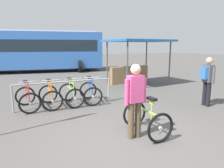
# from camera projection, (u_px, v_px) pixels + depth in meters

# --- Properties ---
(ground_plane) EXTENTS (80.00, 80.00, 0.00)m
(ground_plane) POSITION_uv_depth(u_px,v_px,m) (130.00, 141.00, 4.42)
(ground_plane) COLOR #514F4C
(bike_rack_rail) EXTENTS (3.20, 0.27, 0.88)m
(bike_rack_rail) POSITION_uv_depth(u_px,v_px,m) (65.00, 87.00, 6.75)
(bike_rack_rail) COLOR #99999E
(bike_rack_rail) RESTS_ON ground
(racked_bike_red) EXTENTS (0.70, 1.13, 0.97)m
(racked_bike_red) POSITION_uv_depth(u_px,v_px,m) (27.00, 98.00, 6.50)
(racked_bike_red) COLOR black
(racked_bike_red) RESTS_ON ground
(racked_bike_orange) EXTENTS (0.72, 1.12, 0.97)m
(racked_bike_orange) POSITION_uv_depth(u_px,v_px,m) (50.00, 96.00, 6.78)
(racked_bike_orange) COLOR black
(racked_bike_orange) RESTS_ON ground
(racked_bike_lime) EXTENTS (0.71, 1.13, 0.97)m
(racked_bike_lime) POSITION_uv_depth(u_px,v_px,m) (71.00, 94.00, 7.06)
(racked_bike_lime) COLOR black
(racked_bike_lime) RESTS_ON ground
(racked_bike_blue) EXTENTS (0.88, 1.22, 0.97)m
(racked_bike_blue) POSITION_uv_depth(u_px,v_px,m) (90.00, 92.00, 7.34)
(racked_bike_blue) COLOR black
(racked_bike_blue) RESTS_ON ground
(featured_bicycle) EXTENTS (0.70, 1.19, 0.97)m
(featured_bicycle) POSITION_uv_depth(u_px,v_px,m) (144.00, 114.00, 4.77)
(featured_bicycle) COLOR black
(featured_bicycle) RESTS_ON ground
(person_with_featured_bike) EXTENTS (0.53, 0.22, 1.64)m
(person_with_featured_bike) POSITION_uv_depth(u_px,v_px,m) (135.00, 98.00, 4.41)
(person_with_featured_bike) COLOR brown
(person_with_featured_bike) RESTS_ON ground
(pedestrian_with_backpack) EXTENTS (0.39, 0.52, 1.64)m
(pedestrian_with_backpack) POSITION_uv_depth(u_px,v_px,m) (207.00, 79.00, 6.80)
(pedestrian_with_backpack) COLOR black
(pedestrian_with_backpack) RESTS_ON ground
(bus_distant) EXTENTS (10.30, 4.80, 3.08)m
(bus_distant) POSITION_uv_depth(u_px,v_px,m) (35.00, 49.00, 15.58)
(bus_distant) COLOR #3366B7
(bus_distant) RESTS_ON ground
(market_stall) EXTENTS (3.22, 2.46, 2.30)m
(market_stall) POSITION_uv_depth(u_px,v_px,m) (134.00, 58.00, 10.63)
(market_stall) COLOR #4C4C51
(market_stall) RESTS_ON ground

